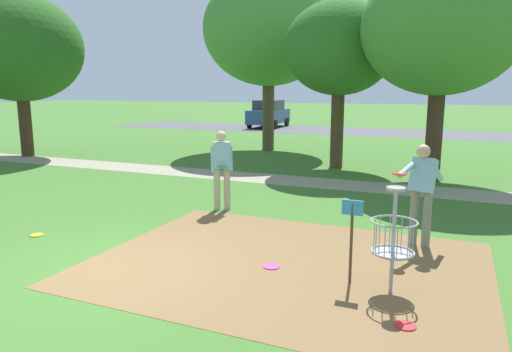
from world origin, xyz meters
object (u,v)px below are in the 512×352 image
Objects in this scene: frisbee_scattered_a at (271,267)px; frisbee_by_tee at (405,326)px; tree_near_left at (269,30)px; player_foreground_watching at (422,188)px; tree_mid_left at (19,48)px; player_throwing at (222,166)px; parked_car_leftmost at (269,114)px; disc_golf_basket at (389,236)px; frisbee_far_left at (37,235)px; tree_far_left at (442,28)px; tree_mid_center at (340,49)px.

frisbee_by_tee is at bearing -27.35° from frisbee_scattered_a.
frisbee_scattered_a is at bearing -67.82° from tree_near_left.
tree_mid_left is (-14.97, 5.17, 3.11)m from player_foreground_watching.
frisbee_by_tee is (4.22, -3.73, -0.96)m from player_throwing.
parked_car_leftmost reaches higher than player_throwing.
frisbee_by_tee is (0.10, -2.91, -0.98)m from player_foreground_watching.
tree_mid_left is at bearing 153.87° from disc_golf_basket.
frisbee_far_left is 11.18m from tree_far_left.
frisbee_scattered_a is (-1.67, 0.18, -0.74)m from disc_golf_basket.
tree_mid_center reaches higher than frisbee_by_tee.
frisbee_far_left is at bearing -87.04° from tree_near_left.
tree_mid_center is (-1.31, 9.19, 3.85)m from frisbee_scattered_a.
frisbee_by_tee and frisbee_far_left have the same top height.
tree_mid_center is 1.26× the size of parked_car_leftmost.
tree_near_left reaches higher than disc_golf_basket.
frisbee_far_left is at bearing -179.19° from disc_golf_basket.
player_throwing is 3.62m from frisbee_scattered_a.
frisbee_scattered_a is 14.34m from tree_near_left.
tree_far_left reaches higher than frisbee_by_tee.
player_throwing is 0.28× the size of tree_far_left.
tree_far_left reaches higher than tree_mid_center.
parked_car_leftmost is at bearing 102.18° from frisbee_far_left.
parked_car_leftmost is at bearing 109.33° from player_throwing.
tree_mid_center is (-3.31, 10.23, 3.85)m from frisbee_by_tee.
tree_near_left is at bearing 34.11° from tree_mid_left.
frisbee_scattered_a is 0.03× the size of tree_near_left.
tree_near_left is at bearing 106.33° from player_throwing.
frisbee_far_left is (-6.32, -2.15, -0.98)m from player_foreground_watching.
tree_mid_center is (3.11, 9.46, 3.85)m from frisbee_far_left.
frisbee_far_left is 10.68m from tree_mid_center.
disc_golf_basket is at bearing -6.31° from frisbee_scattered_a.
frisbee_by_tee is 0.04× the size of tree_mid_center.
tree_near_left is at bearing 118.10° from disc_golf_basket.
player_foreground_watching is 8.49m from tree_mid_center.
tree_mid_left is (-15.07, 8.08, 4.09)m from frisbee_by_tee.
tree_far_left is 1.42× the size of parked_car_leftmost.
disc_golf_basket is 26.48m from parked_car_leftmost.
player_throwing is at bearing -21.85° from tree_mid_left.
parked_car_leftmost is (-9.61, 23.77, 0.91)m from frisbee_scattered_a.
frisbee_scattered_a is 0.04× the size of tree_far_left.
disc_golf_basket is 14.94m from tree_near_left.
tree_mid_center is (0.91, 6.50, 2.89)m from player_throwing.
player_foreground_watching is 0.28× the size of tree_mid_left.
disc_golf_basket reaches higher than frisbee_far_left.
disc_golf_basket is 8.93m from tree_far_left.
tree_mid_center is 17.04m from parked_car_leftmost.
tree_mid_left reaches higher than frisbee_scattered_a.
tree_mid_left is (-14.73, 7.23, 3.34)m from disc_golf_basket.
player_foreground_watching is 2.84m from frisbee_scattered_a.
player_foreground_watching is 1.00× the size of player_throwing.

